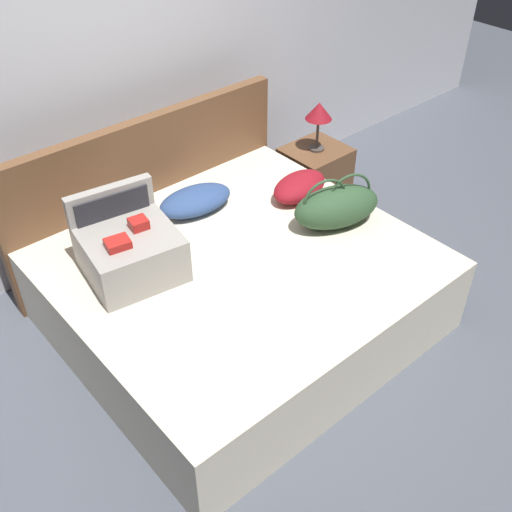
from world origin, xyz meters
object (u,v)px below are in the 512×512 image
(duffel_bag, at_px, (336,206))
(nightstand, at_px, (314,176))
(bed, at_px, (241,291))
(pillow_center_head, at_px, (300,186))
(table_lamp, at_px, (319,113))
(hard_case_large, at_px, (130,249))
(pillow_near_headboard, at_px, (195,200))

(duffel_bag, distance_m, nightstand, 1.04)
(bed, bearing_deg, duffel_bag, -10.02)
(pillow_center_head, bearing_deg, duffel_bag, -97.52)
(duffel_bag, bearing_deg, nightstand, 51.26)
(table_lamp, bearing_deg, duffel_bag, -128.74)
(pillow_center_head, xyz_separation_m, table_lamp, (0.56, 0.40, 0.19))
(hard_case_large, xyz_separation_m, table_lamp, (1.77, 0.34, 0.11))
(nightstand, bearing_deg, pillow_center_head, -144.67)
(pillow_near_headboard, distance_m, table_lamp, 1.18)
(bed, relative_size, nightstand, 4.21)
(hard_case_large, xyz_separation_m, duffel_bag, (1.16, -0.41, -0.03))
(nightstand, relative_size, table_lamp, 1.28)
(bed, xyz_separation_m, hard_case_large, (-0.51, 0.30, 0.40))
(bed, height_order, pillow_center_head, pillow_center_head)
(pillow_near_headboard, height_order, table_lamp, table_lamp)
(table_lamp, bearing_deg, pillow_near_headboard, -175.45)
(pillow_near_headboard, bearing_deg, pillow_center_head, -27.08)
(pillow_near_headboard, height_order, pillow_center_head, pillow_center_head)
(table_lamp, bearing_deg, bed, -152.86)
(bed, relative_size, pillow_near_headboard, 4.08)
(pillow_near_headboard, relative_size, table_lamp, 1.32)
(duffel_bag, bearing_deg, table_lamp, 51.26)
(pillow_center_head, distance_m, table_lamp, 0.71)
(pillow_near_headboard, xyz_separation_m, pillow_center_head, (0.60, -0.31, 0.00))
(hard_case_large, distance_m, duffel_bag, 1.23)
(duffel_bag, distance_m, pillow_near_headboard, 0.86)
(duffel_bag, height_order, pillow_near_headboard, duffel_bag)
(pillow_near_headboard, bearing_deg, nightstand, 4.55)
(pillow_center_head, relative_size, table_lamp, 1.14)
(duffel_bag, distance_m, pillow_center_head, 0.37)
(hard_case_large, relative_size, pillow_near_headboard, 1.15)
(nightstand, bearing_deg, hard_case_large, -169.01)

